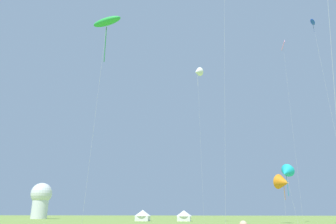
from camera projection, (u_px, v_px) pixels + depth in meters
name	position (u px, v px, depth m)	size (l,w,h in m)	color
kite_pink_diamond	(283.00, 48.00, 62.59)	(1.16, 2.57, 35.20)	pink
kite_blue_parafoil	(313.00, 23.00, 52.19)	(1.61, 3.27, 32.76)	blue
kite_green_parafoil	(107.00, 22.00, 39.33)	(4.40, 2.89, 25.59)	green
kite_orange_delta	(283.00, 182.00, 57.79)	(3.92, 3.93, 8.83)	orange
kite_white_delta	(198.00, 72.00, 65.63)	(2.78, 2.81, 31.28)	white
kite_cyan_delta	(286.00, 172.00, 44.15)	(2.85, 2.93, 8.55)	#1EB7CC
festival_tent_center	(143.00, 215.00, 72.27)	(3.78, 3.78, 2.45)	white
festival_tent_right	(184.00, 215.00, 71.05)	(3.64, 3.64, 2.37)	white
observatory_dome	(41.00, 199.00, 97.21)	(6.40, 6.40, 10.80)	white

